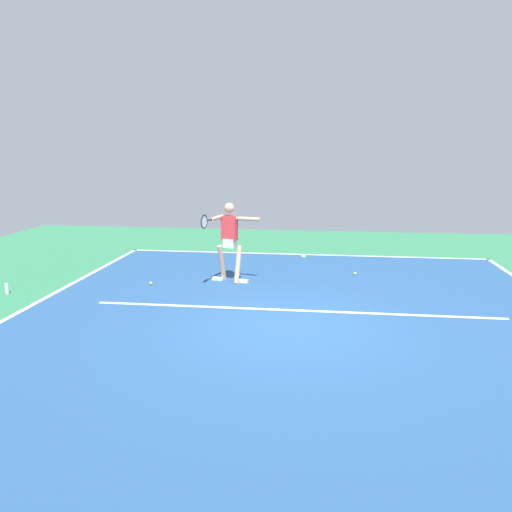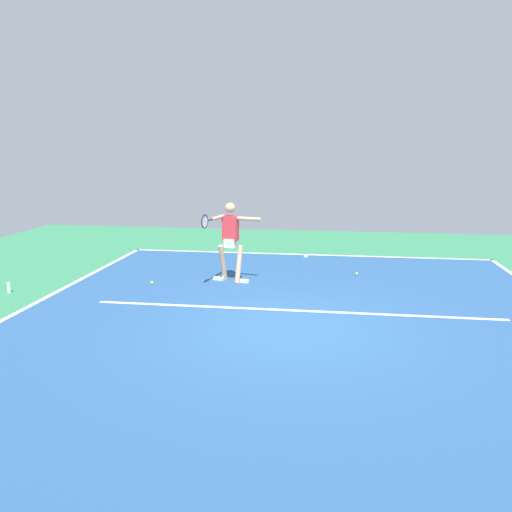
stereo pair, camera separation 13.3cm
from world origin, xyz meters
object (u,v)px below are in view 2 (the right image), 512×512
Objects in this scene: tennis_ball_near_player at (357,274)px; tennis_ball_by_baseline at (152,283)px; water_bottle at (9,288)px; tennis_player at (230,237)px.

tennis_ball_near_player and tennis_ball_by_baseline have the same top height.
tennis_player is at bearing -160.81° from water_bottle.
water_bottle reaches higher than tennis_ball_near_player.
tennis_player is 2.01m from tennis_ball_by_baseline.
tennis_ball_near_player is 1.00× the size of tennis_ball_by_baseline.
tennis_ball_by_baseline is 0.30× the size of water_bottle.
tennis_ball_near_player is 7.66m from water_bottle.
water_bottle reaches higher than tennis_ball_by_baseline.
tennis_ball_by_baseline is at bearing 18.13° from tennis_ball_near_player.
tennis_ball_by_baseline is (1.68, 0.46, -1.00)m from tennis_player.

